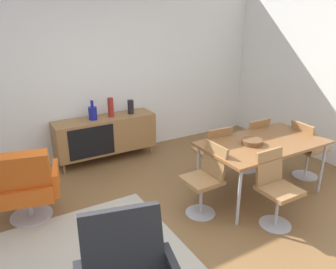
{
  "coord_description": "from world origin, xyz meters",
  "views": [
    {
      "loc": [
        -1.5,
        -2.45,
        2.27
      ],
      "look_at": [
        0.36,
        0.72,
        0.9
      ],
      "focal_mm": 34.92,
      "sensor_mm": 36.0,
      "label": 1
    }
  ],
  "objects_px": {
    "wooden_bowl_on_table": "(252,142)",
    "lounge_chair_red": "(25,184)",
    "dining_chair_far_end": "(306,148)",
    "vase_sculptural_dark": "(131,107)",
    "sideboard": "(106,134)",
    "dining_chair_near_window": "(206,177)",
    "dining_chair_front_left": "(275,186)",
    "vase_cobalt": "(93,113)",
    "dining_chair_back_right": "(251,142)",
    "dining_chair_back_left": "(213,152)",
    "dining_table": "(263,145)",
    "vase_ceramic_small": "(111,107)"
  },
  "relations": [
    {
      "from": "dining_table",
      "to": "wooden_bowl_on_table",
      "type": "bearing_deg",
      "value": 175.76
    },
    {
      "from": "sideboard",
      "to": "dining_table",
      "type": "bearing_deg",
      "value": -56.12
    },
    {
      "from": "dining_chair_front_left",
      "to": "wooden_bowl_on_table",
      "type": "bearing_deg",
      "value": 73.91
    },
    {
      "from": "dining_chair_back_right",
      "to": "dining_chair_near_window",
      "type": "relative_size",
      "value": 1.0
    },
    {
      "from": "dining_chair_front_left",
      "to": "vase_cobalt",
      "type": "bearing_deg",
      "value": 114.78
    },
    {
      "from": "vase_cobalt",
      "to": "dining_chair_far_end",
      "type": "relative_size",
      "value": 0.35
    },
    {
      "from": "dining_chair_far_end",
      "to": "vase_sculptural_dark",
      "type": "bearing_deg",
      "value": 131.47
    },
    {
      "from": "dining_table",
      "to": "lounge_chair_red",
      "type": "distance_m",
      "value": 2.89
    },
    {
      "from": "dining_chair_near_window",
      "to": "dining_chair_far_end",
      "type": "bearing_deg",
      "value": 0.07
    },
    {
      "from": "vase_ceramic_small",
      "to": "dining_chair_near_window",
      "type": "bearing_deg",
      "value": -79.83
    },
    {
      "from": "vase_ceramic_small",
      "to": "dining_chair_back_left",
      "type": "height_order",
      "value": "vase_ceramic_small"
    },
    {
      "from": "lounge_chair_red",
      "to": "wooden_bowl_on_table",
      "type": "bearing_deg",
      "value": -19.24
    },
    {
      "from": "vase_cobalt",
      "to": "lounge_chair_red",
      "type": "height_order",
      "value": "vase_cobalt"
    },
    {
      "from": "vase_cobalt",
      "to": "dining_table",
      "type": "distance_m",
      "value": 2.57
    },
    {
      "from": "wooden_bowl_on_table",
      "to": "dining_chair_front_left",
      "type": "relative_size",
      "value": 0.3
    },
    {
      "from": "dining_table",
      "to": "dining_chair_near_window",
      "type": "bearing_deg",
      "value": 179.9
    },
    {
      "from": "wooden_bowl_on_table",
      "to": "lounge_chair_red",
      "type": "xyz_separation_m",
      "value": [
        -2.55,
        0.89,
        -0.3
      ]
    },
    {
      "from": "sideboard",
      "to": "vase_sculptural_dark",
      "type": "relative_size",
      "value": 7.1
    },
    {
      "from": "dining_table",
      "to": "dining_chair_far_end",
      "type": "xyz_separation_m",
      "value": [
        0.89,
        0.0,
        -0.23
      ]
    },
    {
      "from": "vase_sculptural_dark",
      "to": "dining_chair_back_right",
      "type": "height_order",
      "value": "vase_sculptural_dark"
    },
    {
      "from": "wooden_bowl_on_table",
      "to": "dining_chair_back_left",
      "type": "distance_m",
      "value": 0.65
    },
    {
      "from": "dining_chair_front_left",
      "to": "lounge_chair_red",
      "type": "height_order",
      "value": "lounge_chair_red"
    },
    {
      "from": "sideboard",
      "to": "dining_chair_near_window",
      "type": "relative_size",
      "value": 1.87
    },
    {
      "from": "dining_chair_near_window",
      "to": "dining_chair_front_left",
      "type": "xyz_separation_m",
      "value": [
        0.54,
        -0.56,
        0.0
      ]
    },
    {
      "from": "lounge_chair_red",
      "to": "vase_sculptural_dark",
      "type": "bearing_deg",
      "value": 32.03
    },
    {
      "from": "sideboard",
      "to": "lounge_chair_red",
      "type": "relative_size",
      "value": 1.69
    },
    {
      "from": "dining_chair_back_left",
      "to": "vase_cobalt",
      "type": "bearing_deg",
      "value": 128.87
    },
    {
      "from": "dining_chair_near_window",
      "to": "vase_sculptural_dark",
      "type": "bearing_deg",
      "value": 90.7
    },
    {
      "from": "dining_chair_far_end",
      "to": "vase_ceramic_small",
      "type": "bearing_deg",
      "value": 136.42
    },
    {
      "from": "vase_cobalt",
      "to": "dining_chair_back_left",
      "type": "bearing_deg",
      "value": -51.13
    },
    {
      "from": "vase_cobalt",
      "to": "wooden_bowl_on_table",
      "type": "bearing_deg",
      "value": -56.05
    },
    {
      "from": "sideboard",
      "to": "dining_table",
      "type": "distance_m",
      "value": 2.47
    },
    {
      "from": "lounge_chair_red",
      "to": "vase_cobalt",
      "type": "bearing_deg",
      "value": 43.9
    },
    {
      "from": "vase_sculptural_dark",
      "to": "dining_chair_back_right",
      "type": "xyz_separation_m",
      "value": [
        1.26,
        -1.49,
        -0.36
      ]
    },
    {
      "from": "dining_chair_far_end",
      "to": "dining_chair_near_window",
      "type": "bearing_deg",
      "value": -179.93
    },
    {
      "from": "vase_sculptural_dark",
      "to": "dining_chair_far_end",
      "type": "distance_m",
      "value": 2.75
    },
    {
      "from": "sideboard",
      "to": "dining_chair_near_window",
      "type": "height_order",
      "value": "dining_chair_near_window"
    },
    {
      "from": "sideboard",
      "to": "vase_sculptural_dark",
      "type": "bearing_deg",
      "value": 0.24
    },
    {
      "from": "sideboard",
      "to": "vase_ceramic_small",
      "type": "xyz_separation_m",
      "value": [
        0.12,
        0.0,
        0.43
      ]
    },
    {
      "from": "wooden_bowl_on_table",
      "to": "dining_chair_far_end",
      "type": "xyz_separation_m",
      "value": [
        1.07,
        -0.01,
        -0.3
      ]
    },
    {
      "from": "vase_cobalt",
      "to": "dining_chair_back_left",
      "type": "distance_m",
      "value": 1.94
    },
    {
      "from": "vase_ceramic_small",
      "to": "dining_table",
      "type": "xyz_separation_m",
      "value": [
        1.26,
        -2.04,
        -0.18
      ]
    },
    {
      "from": "vase_cobalt",
      "to": "wooden_bowl_on_table",
      "type": "xyz_separation_m",
      "value": [
        1.37,
        -2.03,
        -0.06
      ]
    },
    {
      "from": "sideboard",
      "to": "lounge_chair_red",
      "type": "xyz_separation_m",
      "value": [
        -1.36,
        -1.14,
        0.03
      ]
    },
    {
      "from": "dining_table",
      "to": "dining_chair_far_end",
      "type": "relative_size",
      "value": 1.87
    },
    {
      "from": "vase_cobalt",
      "to": "dining_table",
      "type": "height_order",
      "value": "vase_cobalt"
    },
    {
      "from": "dining_table",
      "to": "lounge_chair_red",
      "type": "bearing_deg",
      "value": 161.71
    },
    {
      "from": "dining_chair_back_left",
      "to": "wooden_bowl_on_table",
      "type": "bearing_deg",
      "value": -72.69
    },
    {
      "from": "vase_cobalt",
      "to": "dining_chair_near_window",
      "type": "relative_size",
      "value": 0.35
    },
    {
      "from": "sideboard",
      "to": "dining_chair_near_window",
      "type": "distance_m",
      "value": 2.1
    }
  ]
}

